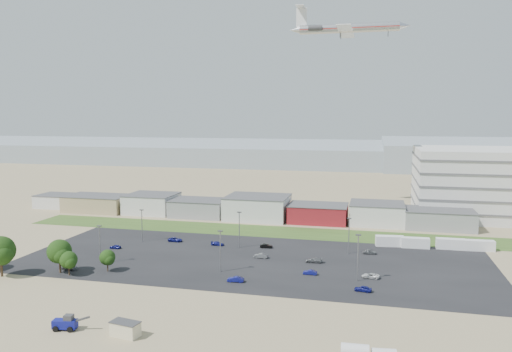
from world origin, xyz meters
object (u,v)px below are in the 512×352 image
(parked_car_6, at_px, (218,244))
(parked_car_7, at_px, (261,256))
(portable_shed, at_px, (125,329))
(parked_car_12, at_px, (314,260))
(box_trailer_a, at_px, (390,241))
(parked_car_1, at_px, (310,272))
(airliner, at_px, (349,28))
(parked_car_8, at_px, (369,252))
(parked_car_9, at_px, (175,240))
(parked_car_13, at_px, (236,279))
(telehandler, at_px, (65,322))
(parked_car_5, at_px, (115,247))
(parked_car_11, at_px, (266,246))
(storage_tank_nw, at_px, (355,351))
(parked_car_0, at_px, (371,276))
(parked_car_10, at_px, (69,267))
(parked_car_2, at_px, (363,289))

(parked_car_6, distance_m, parked_car_7, 17.68)
(portable_shed, xyz_separation_m, parked_car_12, (25.73, 49.93, -0.64))
(portable_shed, relative_size, box_trailer_a, 0.64)
(parked_car_1, distance_m, parked_car_7, 17.84)
(airliner, distance_m, parked_car_8, 93.95)
(parked_car_9, relative_size, parked_car_13, 1.13)
(telehandler, height_order, parked_car_1, telehandler)
(parked_car_1, relative_size, parked_car_5, 1.04)
(parked_car_7, xyz_separation_m, parked_car_9, (-28.50, 10.75, -0.02))
(parked_car_7, bearing_deg, parked_car_11, -172.35)
(parked_car_1, distance_m, parked_car_13, 18.02)
(parked_car_9, bearing_deg, parked_car_7, -111.19)
(storage_tank_nw, xyz_separation_m, parked_car_6, (-41.20, 59.09, -0.72))
(parked_car_0, bearing_deg, parked_car_7, -101.98)
(parked_car_8, relative_size, parked_car_10, 0.86)
(parked_car_2, height_order, parked_car_5, parked_car_2)
(box_trailer_a, height_order, parked_car_5, box_trailer_a)
(parked_car_1, relative_size, parked_car_2, 0.92)
(box_trailer_a, height_order, parked_car_10, box_trailer_a)
(airliner, height_order, parked_car_5, airliner)
(parked_car_8, bearing_deg, parked_car_12, 125.26)
(parked_car_6, xyz_separation_m, parked_car_11, (14.18, 0.60, 0.02))
(parked_car_11, relative_size, parked_car_13, 0.93)
(parked_car_5, distance_m, parked_car_10, 20.01)
(telehandler, bearing_deg, parked_car_0, 29.94)
(parked_car_0, bearing_deg, parked_car_12, -115.35)
(parked_car_2, bearing_deg, parked_car_1, -117.13)
(parked_car_0, height_order, parked_car_7, parked_car_7)
(parked_car_1, distance_m, parked_car_6, 35.50)
(storage_tank_nw, distance_m, parked_car_10, 75.00)
(parked_car_7, bearing_deg, parked_car_10, -61.10)
(parked_car_6, distance_m, parked_car_12, 30.65)
(telehandler, bearing_deg, parked_car_6, 73.52)
(storage_tank_nw, bearing_deg, airliner, 94.20)
(parked_car_11, bearing_deg, parked_car_0, -131.45)
(portable_shed, distance_m, parked_car_8, 72.87)
(telehandler, distance_m, storage_tank_nw, 49.45)
(parked_car_1, bearing_deg, parked_car_5, -98.86)
(telehandler, relative_size, parked_car_9, 1.55)
(parked_car_5, height_order, parked_car_7, parked_car_7)
(parked_car_5, height_order, parked_car_9, parked_car_9)
(storage_tank_nw, height_order, parked_car_7, storage_tank_nw)
(parked_car_13, bearing_deg, portable_shed, -22.57)
(parked_car_2, bearing_deg, parked_car_5, -97.50)
(portable_shed, relative_size, storage_tank_nw, 1.18)
(parked_car_11, bearing_deg, telehandler, 153.08)
(parked_car_5, xyz_separation_m, parked_car_13, (40.53, -19.26, 0.08))
(parked_car_10, xyz_separation_m, parked_car_13, (41.59, 0.72, 0.00))
(storage_tank_nw, bearing_deg, parked_car_9, 132.20)
(parked_car_0, bearing_deg, telehandler, -43.87)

